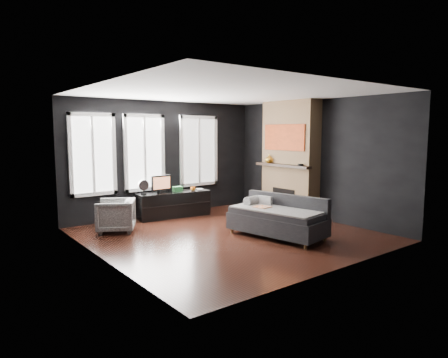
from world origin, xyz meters
TOP-DOWN VIEW (x-y plane):
  - floor at (0.00, 0.00)m, footprint 5.00×5.00m
  - ceiling at (0.00, 0.00)m, footprint 5.00×5.00m
  - wall_back at (0.00, 2.50)m, footprint 5.00×0.02m
  - wall_left at (-2.50, 0.00)m, footprint 0.02×5.00m
  - wall_right at (2.50, 0.00)m, footprint 0.02×5.00m
  - windows at (-0.45, 2.46)m, footprint 4.00×0.16m
  - fireplace at (2.30, 0.60)m, footprint 0.70×1.62m
  - sofa at (0.61, -0.67)m, footprint 1.24×1.96m
  - stripe_pillow at (0.73, -0.23)m, footprint 0.12×0.31m
  - armchair at (-1.65, 1.56)m, footprint 0.91×0.93m
  - media_console at (-0.02, 2.10)m, footprint 1.76×0.71m
  - monitor at (-0.31, 2.13)m, footprint 0.52×0.14m
  - desk_fan at (-0.74, 2.15)m, footprint 0.27×0.27m
  - mug at (0.45, 1.97)m, footprint 0.12×0.09m
  - book at (0.62, 2.07)m, footprint 0.15×0.07m
  - storage_box at (0.09, 2.07)m, footprint 0.22×0.15m
  - mantel_vase at (2.05, 1.05)m, footprint 0.21×0.21m
  - mantel_clock at (2.05, 0.05)m, footprint 0.16×0.16m

SIDE VIEW (x-z plane):
  - floor at x=0.00m, z-range 0.00..0.00m
  - media_console at x=-0.02m, z-range 0.00..0.59m
  - armchair at x=-1.65m, z-range 0.00..0.72m
  - sofa at x=0.61m, z-range 0.00..0.78m
  - stripe_pillow at x=0.73m, z-range 0.42..0.72m
  - mug at x=0.45m, z-range 0.59..0.70m
  - storage_box at x=0.09m, z-range 0.59..0.71m
  - book at x=0.62m, z-range 0.59..0.80m
  - desk_fan at x=-0.74m, z-range 0.59..0.93m
  - monitor at x=-0.31m, z-range 0.59..1.05m
  - mantel_clock at x=2.05m, z-range 1.23..1.27m
  - mantel_vase at x=2.05m, z-range 1.23..1.43m
  - wall_back at x=0.00m, z-range 0.00..2.70m
  - wall_left at x=-2.50m, z-range 0.00..2.70m
  - wall_right at x=2.50m, z-range 0.00..2.70m
  - fireplace at x=2.30m, z-range 0.00..2.70m
  - windows at x=-0.45m, z-range 1.50..3.26m
  - ceiling at x=0.00m, z-range 2.70..2.70m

